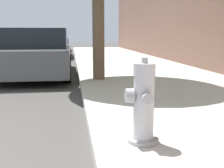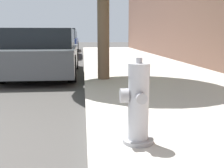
% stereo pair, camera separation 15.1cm
% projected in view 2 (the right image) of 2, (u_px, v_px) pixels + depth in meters
% --- Properties ---
extents(fire_hydrant, '(0.31, 0.31, 0.78)m').
position_uv_depth(fire_hydrant, '(138.00, 105.00, 2.53)').
color(fire_hydrant, '#97979C').
rests_on(fire_hydrant, sidewalk_slab).
extents(parked_car_near, '(1.85, 4.39, 1.28)m').
position_uv_depth(parked_car_near, '(44.00, 53.00, 7.80)').
color(parked_car_near, '#4C5156').
rests_on(parked_car_near, ground_plane).
extents(parked_car_mid, '(1.77, 4.49, 1.43)m').
position_uv_depth(parked_car_mid, '(60.00, 43.00, 14.46)').
color(parked_car_mid, navy).
rests_on(parked_car_mid, ground_plane).
extents(parked_car_far, '(1.71, 3.96, 1.33)m').
position_uv_depth(parked_car_far, '(66.00, 41.00, 19.63)').
color(parked_car_far, silver).
rests_on(parked_car_far, ground_plane).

